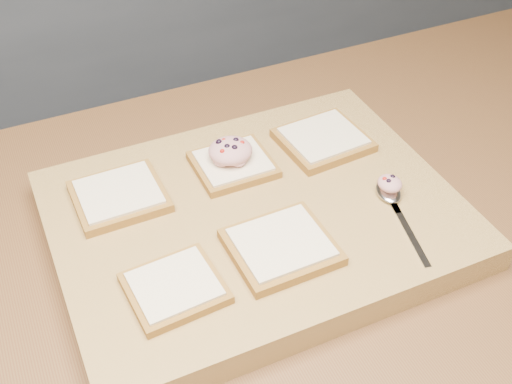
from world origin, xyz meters
The scene contains 10 objects.
back_counter centered at (0.00, 1.43, 0.47)m, with size 3.60×0.62×0.94m.
cutting_board centered at (0.04, 0.00, 0.92)m, with size 0.54×0.41×0.04m, color tan.
bread_far_left centered at (-0.13, 0.09, 0.95)m, with size 0.12×0.11×0.02m.
bread_far_center centered at (0.04, 0.09, 0.95)m, with size 0.11×0.10×0.02m.
bread_far_right centered at (0.19, 0.09, 0.95)m, with size 0.13×0.12×0.02m.
bread_near_left centered at (-0.11, -0.09, 0.95)m, with size 0.12×0.11×0.02m.
bread_near_center centered at (0.03, -0.09, 0.95)m, with size 0.13×0.12×0.02m.
tuna_salad_dollop centered at (0.04, 0.10, 0.97)m, with size 0.06×0.06×0.03m.
spoon centered at (0.22, -0.06, 0.95)m, with size 0.06×0.17×0.01m.
spoon_salad centered at (0.22, -0.05, 0.96)m, with size 0.03×0.04×0.02m.
Camera 1 is at (-0.23, -0.58, 1.54)m, focal length 45.00 mm.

